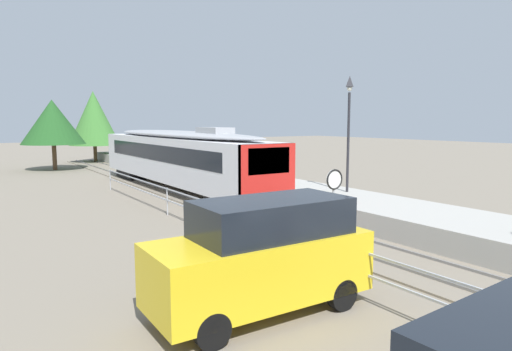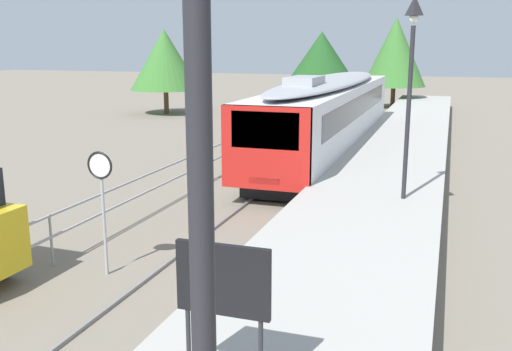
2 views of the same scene
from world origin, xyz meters
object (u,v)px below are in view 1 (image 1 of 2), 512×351
Objects in this scene: commuter_train at (178,156)px; speed_limit_sign at (334,192)px; platform_lamp_mid_platform at (349,112)px; parked_van_yellow at (263,255)px.

speed_limit_sign is at bearing -96.75° from commuter_train.
platform_lamp_mid_platform is 1.91× the size of speed_limit_sign.
parked_van_yellow is at bearing -107.92° from commuter_train.
commuter_train is 17.97m from parked_van_yellow.
platform_lamp_mid_platform reaches higher than speed_limit_sign.
parked_van_yellow is at bearing -154.97° from speed_limit_sign.
commuter_train is 6.84× the size of speed_limit_sign.
commuter_train is 15.46m from speed_limit_sign.
platform_lamp_mid_platform is 1.08× the size of parked_van_yellow.
platform_lamp_mid_platform reaches higher than parked_van_yellow.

